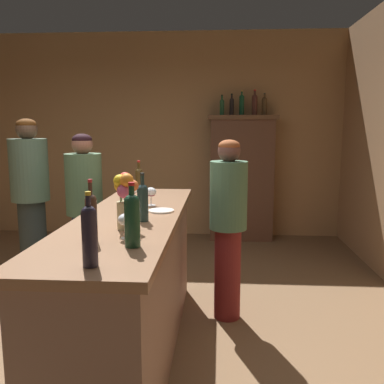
{
  "coord_description": "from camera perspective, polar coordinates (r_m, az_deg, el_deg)",
  "views": [
    {
      "loc": [
        0.93,
        -2.85,
        1.58
      ],
      "look_at": [
        0.74,
        0.01,
        1.13
      ],
      "focal_mm": 38.78,
      "sensor_mm": 36.0,
      "label": 1
    }
  ],
  "objects": [
    {
      "name": "wall_back",
      "position": [
        6.12,
        -4.93,
        7.71
      ],
      "size": [
        5.41,
        0.12,
        2.89
      ],
      "primitive_type": "cube",
      "color": "tan",
      "rests_on": "ground"
    },
    {
      "name": "wine_bottle_merlot",
      "position": [
        1.81,
        -13.92,
        -5.5
      ],
      "size": [
        0.07,
        0.07,
        0.32
      ],
      "color": "#252130",
      "rests_on": "bar_counter"
    },
    {
      "name": "display_bottle_midleft",
      "position": [
        5.78,
        5.48,
        11.76
      ],
      "size": [
        0.06,
        0.06,
        0.29
      ],
      "color": "black",
      "rests_on": "display_cabinet"
    },
    {
      "name": "wine_bottle_syrah",
      "position": [
        2.18,
        -13.69,
        -3.16
      ],
      "size": [
        0.06,
        0.06,
        0.33
      ],
      "color": "#41291F",
      "rests_on": "bar_counter"
    },
    {
      "name": "wine_glass_rear",
      "position": [
        2.22,
        -9.1,
        -3.84
      ],
      "size": [
        0.08,
        0.08,
        0.14
      ],
      "color": "white",
      "rests_on": "bar_counter"
    },
    {
      "name": "display_bottle_midright",
      "position": [
        5.8,
        8.6,
        11.94
      ],
      "size": [
        0.08,
        0.08,
        0.34
      ],
      "color": "#4E271F",
      "rests_on": "display_cabinet"
    },
    {
      "name": "display_cabinet",
      "position": [
        5.82,
        6.85,
        2.24
      ],
      "size": [
        0.94,
        0.37,
        1.73
      ],
      "color": "brown",
      "rests_on": "ground"
    },
    {
      "name": "wine_glass_front",
      "position": [
        3.12,
        -5.67,
        -0.13
      ],
      "size": [
        0.08,
        0.08,
        0.14
      ],
      "color": "white",
      "rests_on": "bar_counter"
    },
    {
      "name": "wine_bottle_malbec",
      "position": [
        2.06,
        -8.24,
        -3.52
      ],
      "size": [
        0.08,
        0.08,
        0.32
      ],
      "color": "#173C25",
      "rests_on": "bar_counter"
    },
    {
      "name": "patron_redhead",
      "position": [
        4.06,
        -14.54,
        -1.93
      ],
      "size": [
        0.34,
        0.34,
        1.52
      ],
      "rotation": [
        0.0,
        0.0,
        -1.33
      ],
      "color": "#2A314F",
      "rests_on": "ground"
    },
    {
      "name": "cheese_plate",
      "position": [
        2.91,
        -4.25,
        -2.58
      ],
      "size": [
        0.18,
        0.18,
        0.01
      ],
      "primitive_type": "cylinder",
      "color": "white",
      "rests_on": "bar_counter"
    },
    {
      "name": "bartender",
      "position": [
        3.38,
        5.0,
        -4.06
      ],
      "size": [
        0.3,
        0.3,
        1.48
      ],
      "rotation": [
        0.0,
        0.0,
        3.11
      ],
      "color": "maroon",
      "rests_on": "ground"
    },
    {
      "name": "wine_bottle_pinot",
      "position": [
        3.79,
        -7.3,
        1.86
      ],
      "size": [
        0.06,
        0.06,
        0.29
      ],
      "color": "#443216",
      "rests_on": "bar_counter"
    },
    {
      "name": "wine_bottle_rose",
      "position": [
        2.61,
        -6.79,
        -1.18
      ],
      "size": [
        0.07,
        0.07,
        0.31
      ],
      "color": "#1B3031",
      "rests_on": "bar_counter"
    },
    {
      "name": "wine_glass_mid",
      "position": [
        3.26,
        -8.3,
        0.08
      ],
      "size": [
        0.08,
        0.08,
        0.12
      ],
      "color": "white",
      "rests_on": "bar_counter"
    },
    {
      "name": "patron_tall",
      "position": [
        4.51,
        -21.33,
        -0.19
      ],
      "size": [
        0.38,
        0.38,
        1.66
      ],
      "rotation": [
        0.0,
        0.0,
        -0.73
      ],
      "color": "#2A3230",
      "rests_on": "ground"
    },
    {
      "name": "floor",
      "position": [
        3.4,
        -13.3,
        -19.03
      ],
      "size": [
        8.15,
        8.15,
        0.0
      ],
      "primitive_type": "plane",
      "color": "brown",
      "rests_on": "ground"
    },
    {
      "name": "display_bottle_left",
      "position": [
        5.78,
        4.14,
        11.69
      ],
      "size": [
        0.06,
        0.06,
        0.27
      ],
      "color": "#23502F",
      "rests_on": "display_cabinet"
    },
    {
      "name": "display_bottle_right",
      "position": [
        5.81,
        9.92,
        11.68
      ],
      "size": [
        0.07,
        0.07,
        0.29
      ],
      "color": "#49341D",
      "rests_on": "display_cabinet"
    },
    {
      "name": "flower_arrangement",
      "position": [
        2.41,
        -9.12,
        -0.52
      ],
      "size": [
        0.14,
        0.14,
        0.33
      ],
      "color": "tan",
      "rests_on": "bar_counter"
    },
    {
      "name": "display_bottle_center",
      "position": [
        5.79,
        6.85,
        11.94
      ],
      "size": [
        0.07,
        0.07,
        0.33
      ],
      "color": "#113E25",
      "rests_on": "display_cabinet"
    },
    {
      "name": "bar_counter",
      "position": [
        2.96,
        -8.37,
        -12.54
      ],
      "size": [
        0.67,
        2.39,
        0.99
      ],
      "color": "#846455",
      "rests_on": "ground"
    }
  ]
}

